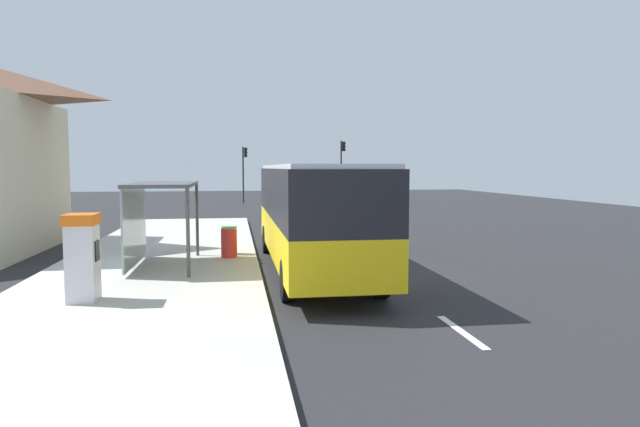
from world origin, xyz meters
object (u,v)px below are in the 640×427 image
(bus_shelter, at_px, (153,202))
(traffic_light_far_side, at_px, (244,166))
(sedan_near, at_px, (308,195))
(traffic_light_near_side, at_px, (342,162))
(recycling_bin_red, at_px, (229,243))
(recycling_bin_green, at_px, (229,240))
(ticket_machine, at_px, (83,257))
(sedan_far, at_px, (296,190))
(white_van, at_px, (328,194))
(bus, at_px, (312,211))

(bus_shelter, bearing_deg, traffic_light_far_side, 84.17)
(sedan_near, relative_size, traffic_light_near_side, 0.81)
(recycling_bin_red, bearing_deg, recycling_bin_green, 90.00)
(bus_shelter, bearing_deg, ticket_machine, -102.00)
(sedan_far, height_order, ticket_machine, ticket_machine)
(ticket_machine, relative_size, traffic_light_near_side, 0.35)
(sedan_near, height_order, sedan_far, same)
(sedan_near, xyz_separation_m, traffic_light_far_side, (-5.40, 1.96, 2.50))
(recycling_bin_green, relative_size, bus_shelter, 0.24)
(sedan_near, distance_m, bus_shelter, 31.73)
(recycling_bin_red, distance_m, recycling_bin_green, 0.70)
(white_van, height_order, traffic_light_near_side, traffic_light_near_side)
(bus, height_order, bus_shelter, bus)
(sedan_near, bearing_deg, white_van, -90.52)
(white_van, xyz_separation_m, sedan_near, (0.10, 10.83, -0.55))
(white_van, relative_size, sedan_near, 1.19)
(bus_shelter, bearing_deg, bus, -6.72)
(white_van, relative_size, recycling_bin_green, 5.53)
(recycling_bin_red, height_order, traffic_light_far_side, traffic_light_far_side)
(white_van, relative_size, traffic_light_near_side, 0.96)
(bus_shelter, bearing_deg, white_van, 66.34)
(sedan_far, height_order, bus_shelter, bus_shelter)
(recycling_bin_green, bearing_deg, sedan_far, 80.38)
(recycling_bin_red, xyz_separation_m, bus_shelter, (-2.21, -1.35, 1.44))
(sedan_near, distance_m, traffic_light_far_side, 6.27)
(sedan_far, xyz_separation_m, traffic_light_far_side, (-5.40, -7.94, 2.50))
(white_van, relative_size, sedan_far, 1.18)
(sedan_near, bearing_deg, ticket_machine, -105.47)
(bus_shelter, bearing_deg, sedan_far, 77.83)
(traffic_light_far_side, bearing_deg, traffic_light_near_side, -5.32)
(bus, xyz_separation_m, bus_shelter, (-4.70, 0.55, 0.25))
(sedan_near, bearing_deg, bus, -97.36)
(traffic_light_near_side, distance_m, bus_shelter, 33.85)
(recycling_bin_green, bearing_deg, bus, -46.32)
(recycling_bin_green, distance_m, traffic_light_near_side, 31.28)
(white_van, xyz_separation_m, sedan_far, (0.10, 20.73, -0.55))
(white_van, bearing_deg, recycling_bin_red, -109.27)
(sedan_near, xyz_separation_m, recycling_bin_red, (-6.50, -29.14, -0.14))
(sedan_near, relative_size, sedan_far, 1.00)
(bus, distance_m, sedan_far, 41.15)
(traffic_light_near_side, bearing_deg, recycling_bin_red, -107.74)
(sedan_near, height_order, bus_shelter, bus_shelter)
(bus, height_order, traffic_light_near_side, traffic_light_near_side)
(recycling_bin_red, distance_m, bus_shelter, 2.97)
(bus, height_order, recycling_bin_red, bus)
(sedan_far, xyz_separation_m, bus_shelter, (-8.71, -40.39, 1.31))
(ticket_machine, xyz_separation_m, bus_shelter, (0.92, 4.31, 0.93))
(sedan_near, height_order, ticket_machine, ticket_machine)
(ticket_machine, bearing_deg, traffic_light_far_side, 83.44)
(bus, height_order, recycling_bin_green, bus)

